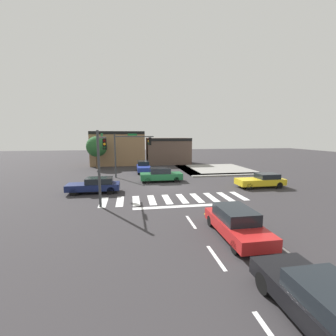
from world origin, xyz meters
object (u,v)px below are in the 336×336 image
object	(u,v)px
car_green	(161,175)
roadside_tree	(97,147)
car_navy	(95,185)
car_yellow	(262,180)
car_blue	(143,167)
car_red	(236,223)
traffic_signal_southwest	(102,153)
traffic_signal_northwest	(131,147)
car_black	(329,307)

from	to	relation	value
car_green	roadside_tree	xyz separation A→B (m)	(-8.33, 11.41, 2.62)
car_navy	car_yellow	distance (m)	15.92
car_navy	car_blue	distance (m)	12.00
car_navy	car_red	size ratio (longest dim) A/B	1.00
car_yellow	car_green	xyz separation A→B (m)	(-9.45, 4.43, 0.07)
car_red	roadside_tree	distance (m)	27.83
traffic_signal_southwest	car_red	xyz separation A→B (m)	(7.40, -8.07, -3.02)
car_blue	roadside_tree	xyz separation A→B (m)	(-6.81, 4.46, 2.62)
car_green	car_red	world-z (taller)	car_green
roadside_tree	car_blue	bearing A→B (deg)	-33.22
car_navy	car_yellow	xyz separation A→B (m)	(15.91, -0.44, -0.02)
car_yellow	car_blue	size ratio (longest dim) A/B	1.01
car_red	traffic_signal_southwest	bearing A→B (deg)	42.53
traffic_signal_northwest	car_yellow	size ratio (longest dim) A/B	1.15
traffic_signal_southwest	roadside_tree	xyz separation A→B (m)	(-2.84, 17.68, -0.37)
car_navy	roadside_tree	xyz separation A→B (m)	(-1.87, 15.40, 2.67)
traffic_signal_northwest	roadside_tree	size ratio (longest dim) A/B	1.07
car_blue	car_red	bearing A→B (deg)	9.15
car_navy	car_blue	bearing A→B (deg)	-114.30
car_green	car_blue	bearing A→B (deg)	102.38
car_navy	roadside_tree	size ratio (longest dim) A/B	0.92
car_red	car_black	bearing A→B (deg)	177.96
traffic_signal_southwest	car_black	xyz separation A→B (m)	(7.20, -13.73, -3.06)
traffic_signal_southwest	car_blue	distance (m)	14.13
car_navy	car_green	size ratio (longest dim) A/B	0.99
traffic_signal_northwest	traffic_signal_southwest	world-z (taller)	traffic_signal_southwest
traffic_signal_southwest	car_yellow	size ratio (longest dim) A/B	1.19
traffic_signal_southwest	roadside_tree	size ratio (longest dim) A/B	1.10
car_black	roadside_tree	xyz separation A→B (m)	(-10.04, 31.41, 2.69)
car_yellow	car_black	distance (m)	17.39
car_black	car_red	distance (m)	5.66
car_yellow	car_red	distance (m)	12.45
traffic_signal_southwest	car_black	bearing A→B (deg)	-152.33
traffic_signal_northwest	car_blue	size ratio (longest dim) A/B	1.16
car_green	roadside_tree	world-z (taller)	roadside_tree
traffic_signal_northwest	roadside_tree	world-z (taller)	traffic_signal_northwest
car_navy	car_black	distance (m)	17.97
car_yellow	car_red	world-z (taller)	car_red
traffic_signal_southwest	car_blue	xyz separation A→B (m)	(3.97, 13.22, -2.99)
car_green	traffic_signal_northwest	bearing A→B (deg)	134.28
roadside_tree	traffic_signal_northwest	bearing A→B (deg)	-57.72
car_yellow	car_black	bearing A→B (deg)	63.55
traffic_signal_southwest	car_green	bearing A→B (deg)	-41.21
traffic_signal_southwest	car_red	bearing A→B (deg)	-137.47
car_green	car_black	bearing A→B (deg)	-85.13
car_green	car_blue	distance (m)	7.12
car_blue	car_black	bearing A→B (deg)	6.83
car_blue	car_black	distance (m)	27.14
car_yellow	car_green	size ratio (longest dim) A/B	1.01
car_blue	car_black	world-z (taller)	car_blue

